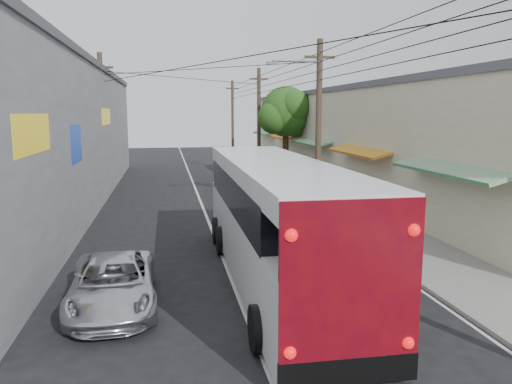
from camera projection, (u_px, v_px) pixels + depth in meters
ground at (260, 350)px, 10.06m from camera, size 120.00×120.00×0.00m
sidewalk at (303, 189)px, 30.62m from camera, size 3.00×80.00×0.12m
building_right at (362, 137)px, 32.87m from camera, size 7.09×40.00×6.25m
building_left at (32, 134)px, 25.48m from camera, size 7.20×36.00×7.25m
utility_poles at (248, 123)px, 29.71m from camera, size 11.80×45.28×8.00m
street_tree at (287, 113)px, 35.81m from camera, size 4.40×4.00×6.60m
coach_bus at (275, 219)px, 13.97m from camera, size 2.79×11.91×3.42m
jeepney at (113, 284)px, 12.14m from camera, size 2.24×4.49×1.22m
parked_suv at (276, 191)px, 25.77m from camera, size 2.25×5.10×1.46m
parked_car_mid at (268, 177)px, 31.38m from camera, size 2.21×4.48×1.47m
parked_car_far at (240, 164)px, 37.96m from camera, size 2.02×5.11×1.65m
pedestrian_near at (342, 190)px, 25.34m from camera, size 0.54×0.36×1.45m
pedestrian_far at (306, 186)px, 26.05m from camera, size 0.93×0.79×1.66m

